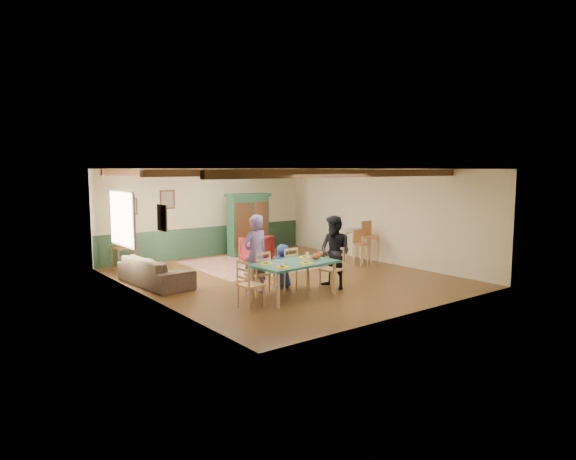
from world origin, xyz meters
TOP-DOWN VIEW (x-y plane):
  - floor at (0.00, 0.00)m, footprint 8.00×8.00m
  - wall_back at (0.00, 4.00)m, footprint 7.00×0.02m
  - wall_left at (-3.50, 0.00)m, footprint 0.02×8.00m
  - wall_right at (3.50, 0.00)m, footprint 0.02×8.00m
  - ceiling at (0.00, 0.00)m, footprint 7.00×8.00m
  - wainscot_back at (0.00, 3.98)m, footprint 6.95×0.03m
  - ceiling_beam_front at (0.00, -2.30)m, footprint 6.95×0.16m
  - ceiling_beam_mid at (0.00, 0.40)m, footprint 6.95×0.16m
  - ceiling_beam_back at (0.00, 3.00)m, footprint 6.95×0.16m
  - window_left at (-3.47, 1.70)m, footprint 0.06×1.60m
  - picture_left_wall at (-3.47, -0.60)m, footprint 0.04×0.42m
  - picture_back_a at (-1.30, 3.97)m, footprint 0.45×0.04m
  - picture_back_b at (-2.40, 3.97)m, footprint 0.38×0.04m
  - dining_table at (-1.06, -1.74)m, footprint 1.89×1.16m
  - dining_chair_far_left at (-1.53, -1.05)m, footprint 0.46×0.48m
  - dining_chair_far_right at (-0.73, -0.98)m, footprint 0.46×0.48m
  - dining_chair_end_left at (-2.21, -1.84)m, footprint 0.48×0.46m
  - dining_chair_end_right at (0.09, -1.64)m, footprint 0.48×0.46m
  - person_man at (-1.53, -0.97)m, footprint 0.67×0.47m
  - person_woman at (0.19, -1.63)m, footprint 0.69×0.86m
  - person_child at (-0.73, -0.90)m, footprint 0.52×0.36m
  - cat at (-0.50, -1.79)m, footprint 0.37×0.17m
  - place_setting_near_left at (-1.59, -2.04)m, footprint 0.43×0.33m
  - place_setting_near_center at (-0.94, -1.98)m, footprint 0.43×0.33m
  - place_setting_far_left at (-1.64, -1.53)m, footprint 0.43×0.33m
  - place_setting_far_right at (-0.53, -1.44)m, footprint 0.43×0.33m
  - area_rug at (0.10, 1.97)m, footprint 2.92×3.44m
  - armoire at (1.06, 3.29)m, footprint 1.41×0.65m
  - armchair at (0.75, 2.38)m, footprint 1.08×1.09m
  - sofa at (-2.91, 1.16)m, footprint 1.04×2.28m
  - end_table at (-2.91, 3.20)m, footprint 0.57×0.57m
  - table_lamp at (-2.91, 3.20)m, footprint 0.36×0.36m
  - counter_table at (2.91, 0.67)m, footprint 1.16×0.75m
  - bar_stool_left at (2.57, -0.12)m, footprint 0.38×0.41m
  - bar_stool_right at (3.11, 0.02)m, footprint 0.43×0.48m

SIDE VIEW (x-z plane):
  - floor at x=0.00m, z-range 0.00..0.00m
  - area_rug at x=0.10m, z-range 0.00..0.01m
  - sofa at x=-2.91m, z-range 0.00..0.65m
  - end_table at x=-2.91m, z-range 0.00..0.67m
  - armchair at x=0.75m, z-range 0.00..0.74m
  - dining_table at x=-1.06m, z-range 0.00..0.75m
  - wainscot_back at x=0.00m, z-range 0.00..0.90m
  - counter_table at x=2.91m, z-range 0.00..0.91m
  - dining_chair_far_left at x=-1.53m, z-range 0.00..0.95m
  - dining_chair_far_right at x=-0.73m, z-range 0.00..0.95m
  - dining_chair_end_left at x=-2.21m, z-range 0.00..0.95m
  - dining_chair_end_right at x=0.09m, z-range 0.00..0.95m
  - bar_stool_left at x=2.57m, z-range 0.00..1.01m
  - person_child at x=-0.73m, z-range 0.00..1.01m
  - bar_stool_right at x=3.11m, z-range 0.00..1.21m
  - place_setting_near_left at x=-1.59m, z-range 0.75..0.86m
  - place_setting_near_center at x=-0.94m, z-range 0.75..0.86m
  - place_setting_far_left at x=-1.64m, z-range 0.75..0.86m
  - place_setting_far_right at x=-0.53m, z-range 0.75..0.86m
  - person_woman at x=0.19m, z-range 0.00..1.66m
  - cat at x=-0.50m, z-range 0.75..0.93m
  - person_man at x=-1.53m, z-range 0.00..1.73m
  - armoire at x=1.06m, z-range 0.00..1.93m
  - table_lamp at x=-2.91m, z-range 0.67..1.28m
  - wall_back at x=0.00m, z-range 0.00..2.70m
  - wall_left at x=-3.50m, z-range 0.00..2.70m
  - wall_right at x=3.50m, z-range 0.00..2.70m
  - window_left at x=-3.47m, z-range 0.90..2.20m
  - picture_back_b at x=-2.40m, z-range 1.41..1.89m
  - picture_left_wall at x=-3.47m, z-range 1.49..2.01m
  - picture_back_a at x=-1.30m, z-range 1.52..2.08m
  - ceiling_beam_front at x=0.00m, z-range 2.53..2.69m
  - ceiling_beam_mid at x=0.00m, z-range 2.53..2.69m
  - ceiling_beam_back at x=0.00m, z-range 2.53..2.69m
  - ceiling at x=0.00m, z-range 2.69..2.71m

